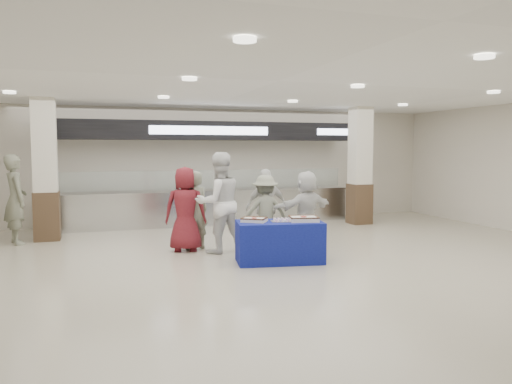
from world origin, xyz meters
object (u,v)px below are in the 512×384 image
object	(u,v)px
sheet_cake_right	(304,218)
soldier_b	(265,211)
civilian_maroon	(185,209)
cupcake_tray	(281,220)
soldier_bg	(16,199)
display_table	(280,242)
chef_short	(267,207)
civilian_white	(306,209)
soldier_a	(195,210)
chef_tall	(219,203)
sheet_cake_left	(254,219)

from	to	relation	value
sheet_cake_right	soldier_b	distance (m)	1.56
civilian_maroon	cupcake_tray	bearing A→B (deg)	147.62
soldier_b	soldier_bg	bearing A→B (deg)	-15.52
display_table	soldier_b	bearing A→B (deg)	90.71
civilian_maroon	chef_short	distance (m)	1.82
soldier_b	civilian_white	world-z (taller)	civilian_white
display_table	civilian_maroon	distance (m)	2.15
cupcake_tray	soldier_b	xyz separation A→B (m)	(0.20, 1.47, -0.02)
soldier_a	chef_short	distance (m)	1.60
sheet_cake_right	civilian_white	size ratio (longest dim) A/B	0.37
sheet_cake_right	soldier_bg	bearing A→B (deg)	145.94
soldier_a	cupcake_tray	bearing A→B (deg)	118.32
sheet_cake_right	chef_tall	xyz separation A→B (m)	(-1.27, 1.30, 0.20)
display_table	sheet_cake_left	world-z (taller)	sheet_cake_left
sheet_cake_left	soldier_a	bearing A→B (deg)	116.99
cupcake_tray	civilian_white	world-z (taller)	civilian_white
sheet_cake_right	cupcake_tray	bearing A→B (deg)	168.91
display_table	cupcake_tray	bearing A→B (deg)	-46.09
soldier_b	soldier_a	bearing A→B (deg)	-2.16
sheet_cake_right	soldier_b	world-z (taller)	soldier_b
chef_short	cupcake_tray	bearing A→B (deg)	74.42
soldier_b	sheet_cake_right	bearing A→B (deg)	103.56
display_table	soldier_b	size ratio (longest dim) A/B	1.02
sheet_cake_right	civilian_white	distance (m)	1.48
chef_tall	soldier_b	world-z (taller)	chef_tall
civilian_maroon	soldier_a	size ratio (longest dim) A/B	1.06
sheet_cake_left	chef_short	world-z (taller)	chef_short
display_table	chef_short	distance (m)	1.81
chef_short	chef_tall	bearing A→B (deg)	19.27
chef_tall	display_table	bearing A→B (deg)	115.46
sheet_cake_right	soldier_bg	xyz separation A→B (m)	(-5.24, 3.54, 0.17)
civilian_white	chef_short	bearing A→B (deg)	-51.91
soldier_b	sheet_cake_left	bearing A→B (deg)	69.23
display_table	civilian_maroon	bearing A→B (deg)	143.36
civilian_white	chef_tall	bearing A→B (deg)	-16.17
sheet_cake_left	soldier_b	distance (m)	1.50
sheet_cake_left	chef_tall	distance (m)	1.17
civilian_white	soldier_bg	world-z (taller)	soldier_bg
civilian_maroon	soldier_b	xyz separation A→B (m)	(1.68, -0.07, -0.10)
chef_tall	chef_short	xyz separation A→B (m)	(1.20, 0.53, -0.18)
display_table	soldier_a	world-z (taller)	soldier_a
soldier_a	sheet_cake_right	bearing A→B (deg)	124.90
chef_short	soldier_bg	distance (m)	5.45
display_table	civilian_maroon	world-z (taller)	civilian_maroon
chef_short	civilian_white	bearing A→B (deg)	140.61
soldier_a	soldier_bg	xyz separation A→B (m)	(-3.58, 1.78, 0.17)
civilian_maroon	chef_tall	bearing A→B (deg)	166.10
soldier_a	soldier_bg	bearing A→B (deg)	-35.03
chef_tall	chef_short	size ratio (longest dim) A/B	1.22
chef_short	civilian_white	xyz separation A→B (m)	(0.72, -0.50, -0.01)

